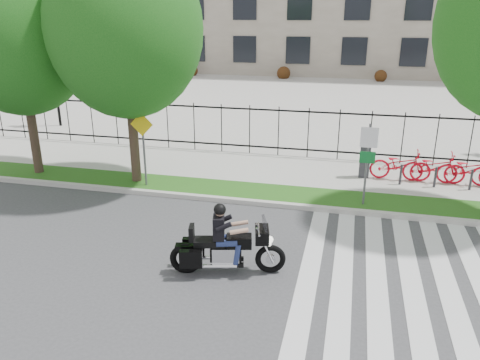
# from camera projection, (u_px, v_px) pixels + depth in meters

# --- Properties ---
(ground) EXTENTS (120.00, 120.00, 0.00)m
(ground) POSITION_uv_depth(u_px,v_px,m) (213.00, 270.00, 10.89)
(ground) COLOR #3E3E41
(ground) RESTS_ON ground
(curb) EXTENTS (60.00, 0.20, 0.15)m
(curb) POSITION_uv_depth(u_px,v_px,m) (251.00, 202.00, 14.61)
(curb) COLOR #B8B6AD
(curb) RESTS_ON ground
(grass_verge) EXTENTS (60.00, 1.50, 0.15)m
(grass_verge) POSITION_uv_depth(u_px,v_px,m) (256.00, 193.00, 15.39)
(grass_verge) COLOR #265715
(grass_verge) RESTS_ON ground
(sidewalk) EXTENTS (60.00, 3.50, 0.15)m
(sidewalk) POSITION_uv_depth(u_px,v_px,m) (270.00, 170.00, 17.68)
(sidewalk) COLOR #A8A59D
(sidewalk) RESTS_ON ground
(plaza) EXTENTS (80.00, 34.00, 0.10)m
(plaza) POSITION_uv_depth(u_px,v_px,m) (314.00, 96.00, 33.74)
(plaza) COLOR #A8A59D
(plaza) RESTS_ON ground
(crosswalk_stripes) EXTENTS (5.70, 8.00, 0.01)m
(crosswalk_stripes) POSITION_uv_depth(u_px,v_px,m) (433.00, 298.00, 9.80)
(crosswalk_stripes) COLOR silver
(crosswalk_stripes) RESTS_ON ground
(iron_fence) EXTENTS (30.00, 0.06, 2.00)m
(iron_fence) POSITION_uv_depth(u_px,v_px,m) (278.00, 131.00, 18.92)
(iron_fence) COLOR black
(iron_fence) RESTS_ON sidewalk
(lamp_post_left) EXTENTS (1.06, 0.70, 4.25)m
(lamp_post_left) POSITION_uv_depth(u_px,v_px,m) (53.00, 65.00, 23.49)
(lamp_post_left) COLOR black
(lamp_post_left) RESTS_ON ground
(street_tree_0) EXTENTS (4.77, 4.77, 7.62)m
(street_tree_0) POSITION_uv_depth(u_px,v_px,m) (18.00, 33.00, 15.57)
(street_tree_0) COLOR #33271C
(street_tree_0) RESTS_ON grass_verge
(street_tree_1) EXTENTS (4.91, 4.91, 7.88)m
(street_tree_1) POSITION_uv_depth(u_px,v_px,m) (125.00, 29.00, 14.64)
(street_tree_1) COLOR #33271C
(street_tree_1) RESTS_ON grass_verge
(sign_pole_regulatory) EXTENTS (0.50, 0.09, 2.50)m
(sign_pole_regulatory) POSITION_uv_depth(u_px,v_px,m) (368.00, 154.00, 13.73)
(sign_pole_regulatory) COLOR #59595B
(sign_pole_regulatory) RESTS_ON grass_verge
(sign_pole_warning) EXTENTS (0.78, 0.09, 2.49)m
(sign_pole_warning) POSITION_uv_depth(u_px,v_px,m) (143.00, 139.00, 15.34)
(sign_pole_warning) COLOR #59595B
(sign_pole_warning) RESTS_ON grass_verge
(motorcycle_rider) EXTENTS (2.62, 1.11, 2.05)m
(motorcycle_rider) POSITION_uv_depth(u_px,v_px,m) (227.00, 246.00, 10.58)
(motorcycle_rider) COLOR black
(motorcycle_rider) RESTS_ON ground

